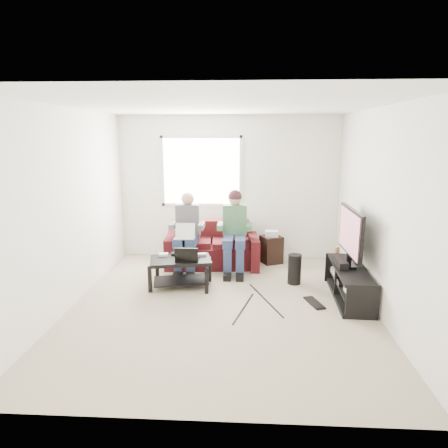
{
  "coord_description": "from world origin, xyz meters",
  "views": [
    {
      "loc": [
        0.31,
        -5.02,
        2.25
      ],
      "look_at": [
        0.0,
        0.6,
        0.99
      ],
      "focal_mm": 32.0,
      "sensor_mm": 36.0,
      "label": 1
    }
  ],
  "objects_px": {
    "coffee_table": "(181,266)",
    "end_table": "(271,248)",
    "sofa": "(212,249)",
    "subwoofer": "(294,269)",
    "tv_stand": "(349,285)",
    "tv": "(351,234)"
  },
  "relations": [
    {
      "from": "sofa",
      "to": "tv_stand",
      "type": "height_order",
      "value": "sofa"
    },
    {
      "from": "coffee_table",
      "to": "tv_stand",
      "type": "distance_m",
      "value": 2.44
    },
    {
      "from": "tv_stand",
      "to": "tv",
      "type": "relative_size",
      "value": 1.25
    },
    {
      "from": "coffee_table",
      "to": "end_table",
      "type": "bearing_deg",
      "value": 41.2
    },
    {
      "from": "coffee_table",
      "to": "tv_stand",
      "type": "height_order",
      "value": "tv_stand"
    },
    {
      "from": "tv",
      "to": "end_table",
      "type": "height_order",
      "value": "tv"
    },
    {
      "from": "tv_stand",
      "to": "end_table",
      "type": "xyz_separation_m",
      "value": [
        -0.99,
        1.56,
        0.06
      ]
    },
    {
      "from": "sofa",
      "to": "subwoofer",
      "type": "relative_size",
      "value": 3.58
    },
    {
      "from": "sofa",
      "to": "tv_stand",
      "type": "xyz_separation_m",
      "value": [
        2.04,
        -1.38,
        -0.08
      ]
    },
    {
      "from": "sofa",
      "to": "end_table",
      "type": "distance_m",
      "value": 1.06
    },
    {
      "from": "tv",
      "to": "tv_stand",
      "type": "bearing_deg",
      "value": -88.53
    },
    {
      "from": "tv_stand",
      "to": "end_table",
      "type": "distance_m",
      "value": 1.85
    },
    {
      "from": "tv_stand",
      "to": "subwoofer",
      "type": "distance_m",
      "value": 0.88
    },
    {
      "from": "tv_stand",
      "to": "sofa",
      "type": "bearing_deg",
      "value": 145.92
    },
    {
      "from": "subwoofer",
      "to": "end_table",
      "type": "xyz_separation_m",
      "value": [
        -0.29,
        1.02,
        0.03
      ]
    },
    {
      "from": "end_table",
      "to": "sofa",
      "type": "bearing_deg",
      "value": -170.27
    },
    {
      "from": "tv",
      "to": "subwoofer",
      "type": "xyz_separation_m",
      "value": [
        -0.69,
        0.43,
        -0.68
      ]
    },
    {
      "from": "subwoofer",
      "to": "end_table",
      "type": "distance_m",
      "value": 1.07
    },
    {
      "from": "tv",
      "to": "subwoofer",
      "type": "relative_size",
      "value": 2.37
    },
    {
      "from": "sofa",
      "to": "end_table",
      "type": "relative_size",
      "value": 2.82
    },
    {
      "from": "tv",
      "to": "subwoofer",
      "type": "height_order",
      "value": "tv"
    },
    {
      "from": "end_table",
      "to": "tv_stand",
      "type": "bearing_deg",
      "value": -57.56
    }
  ]
}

